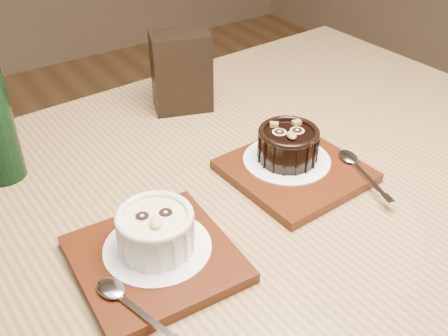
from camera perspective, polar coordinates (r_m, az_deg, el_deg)
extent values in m
cube|color=brown|center=(0.75, 0.59, -4.22)|extent=(1.24, 0.86, 0.04)
cylinder|color=brown|center=(1.48, 9.32, -0.47)|extent=(0.06, 0.06, 0.71)
cube|color=#481D0C|center=(0.64, -7.52, -9.79)|extent=(0.19, 0.19, 0.01)
cylinder|color=white|center=(0.64, -7.25, -8.56)|extent=(0.13, 0.13, 0.00)
cylinder|color=white|center=(0.62, -7.41, -6.98)|extent=(0.09, 0.09, 0.05)
cylinder|color=#F6DC96|center=(0.61, -7.57, -5.46)|extent=(0.07, 0.07, 0.00)
torus|color=white|center=(0.61, -7.59, -5.21)|extent=(0.09, 0.09, 0.01)
cylinder|color=black|center=(0.61, -8.90, -5.18)|extent=(0.02, 0.02, 0.00)
cylinder|color=black|center=(0.61, -6.37, -4.83)|extent=(0.02, 0.02, 0.00)
ellipsoid|color=#DDC081|center=(0.59, -7.45, -5.85)|extent=(0.02, 0.02, 0.01)
cube|color=#481D0C|center=(0.78, 7.72, -0.35)|extent=(0.19, 0.19, 0.01)
cylinder|color=white|center=(0.79, 6.85, 0.91)|extent=(0.13, 0.13, 0.00)
cylinder|color=black|center=(0.77, 6.96, 2.34)|extent=(0.09, 0.09, 0.04)
cylinder|color=black|center=(0.76, 7.08, 3.68)|extent=(0.07, 0.07, 0.00)
torus|color=black|center=(0.76, 7.09, 3.90)|extent=(0.09, 0.09, 0.01)
cylinder|color=black|center=(0.76, 6.05, 3.95)|extent=(0.02, 0.02, 0.00)
cylinder|color=black|center=(0.77, 7.97, 4.10)|extent=(0.02, 0.02, 0.00)
ellipsoid|color=olive|center=(0.75, 7.37, 3.55)|extent=(0.02, 0.02, 0.01)
cube|color=brown|center=(0.77, 5.48, 4.73)|extent=(0.02, 0.02, 0.01)
cube|color=brown|center=(0.78, 7.92, 4.90)|extent=(0.01, 0.01, 0.01)
cube|color=black|center=(0.92, -4.65, 10.37)|extent=(0.11, 0.09, 0.14)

